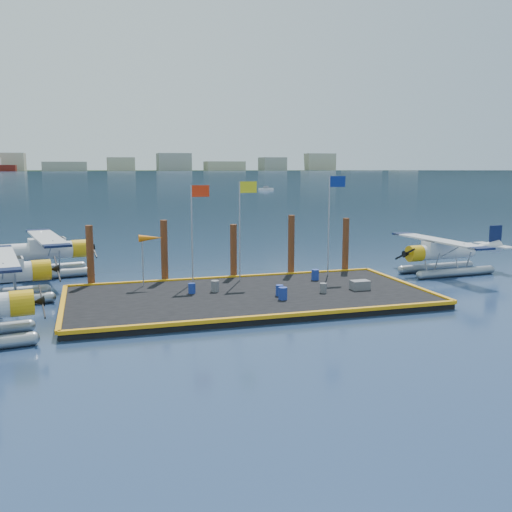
{
  "coord_description": "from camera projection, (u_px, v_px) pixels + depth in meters",
  "views": [
    {
      "loc": [
        -8.5,
        -30.28,
        7.55
      ],
      "look_at": [
        1.03,
        2.0,
        2.22
      ],
      "focal_mm": 40.0,
      "sensor_mm": 36.0,
      "label": 1
    }
  ],
  "objects": [
    {
      "name": "windsock",
      "position": [
        150.0,
        239.0,
        33.94
      ],
      "size": [
        1.4,
        0.44,
        3.12
      ],
      "color": "#97979F",
      "rests_on": "dock"
    },
    {
      "name": "drum_1",
      "position": [
        280.0,
        290.0,
        31.71
      ],
      "size": [
        0.43,
        0.43,
        0.6
      ],
      "primitive_type": "cylinder",
      "color": "navy",
      "rests_on": "dock"
    },
    {
      "name": "seaplane_d",
      "position": [
        442.0,
        254.0,
        39.98
      ],
      "size": [
        8.4,
        9.26,
        3.28
      ],
      "rotation": [
        0.0,
        0.0,
        1.65
      ],
      "color": "gray",
      "rests_on": "ground"
    },
    {
      "name": "crate",
      "position": [
        360.0,
        285.0,
        33.3
      ],
      "size": [
        1.06,
        0.71,
        0.53
      ],
      "primitive_type": "cube",
      "color": "#5D5D62",
      "rests_on": "dock"
    },
    {
      "name": "piling_0",
      "position": [
        90.0,
        258.0,
        34.67
      ],
      "size": [
        0.44,
        0.44,
        4.0
      ],
      "primitive_type": "cylinder",
      "color": "#452913",
      "rests_on": "ground"
    },
    {
      "name": "dock_bumpers",
      "position": [
        249.0,
        292.0,
        32.17
      ],
      "size": [
        20.25,
        10.25,
        0.18
      ],
      "primitive_type": null,
      "color": "orange",
      "rests_on": "dock"
    },
    {
      "name": "flagpole_blue",
      "position": [
        332.0,
        210.0,
        36.99
      ],
      "size": [
        1.14,
        0.08,
        6.5
      ],
      "color": "#97979F",
      "rests_on": "dock"
    },
    {
      "name": "drum_0",
      "position": [
        192.0,
        288.0,
        32.28
      ],
      "size": [
        0.41,
        0.41,
        0.58
      ],
      "primitive_type": "cylinder",
      "color": "navy",
      "rests_on": "dock"
    },
    {
      "name": "far_backdrop",
      "position": [
        170.0,
        165.0,
        1743.78
      ],
      "size": [
        3050.0,
        2050.0,
        810.0
      ],
      "color": "black",
      "rests_on": "ground"
    },
    {
      "name": "piling_4",
      "position": [
        346.0,
        247.0,
        39.43
      ],
      "size": [
        0.44,
        0.44,
        4.0
      ],
      "primitive_type": "cylinder",
      "color": "#452913",
      "rests_on": "ground"
    },
    {
      "name": "piling_2",
      "position": [
        234.0,
        253.0,
        37.2
      ],
      "size": [
        0.44,
        0.44,
        3.8
      ],
      "primitive_type": "cylinder",
      "color": "#452913",
      "rests_on": "ground"
    },
    {
      "name": "flagpole_yellow",
      "position": [
        243.0,
        215.0,
        35.34
      ],
      "size": [
        1.14,
        0.08,
        6.2
      ],
      "color": "#97979F",
      "rests_on": "dock"
    },
    {
      "name": "drum_2",
      "position": [
        323.0,
        288.0,
        32.46
      ],
      "size": [
        0.39,
        0.39,
        0.55
      ],
      "primitive_type": "cylinder",
      "color": "#5D5D62",
      "rests_on": "dock"
    },
    {
      "name": "drum_3",
      "position": [
        283.0,
        293.0,
        30.77
      ],
      "size": [
        0.48,
        0.48,
        0.67
      ],
      "primitive_type": "cylinder",
      "color": "navy",
      "rests_on": "dock"
    },
    {
      "name": "dock",
      "position": [
        249.0,
        297.0,
        32.22
      ],
      "size": [
        20.0,
        10.0,
        0.4
      ],
      "primitive_type": "cube",
      "color": "black",
      "rests_on": "ground"
    },
    {
      "name": "flagpole_red",
      "position": [
        195.0,
        219.0,
        34.52
      ],
      "size": [
        1.14,
        0.08,
        6.0
      ],
      "color": "#97979F",
      "rests_on": "dock"
    },
    {
      "name": "piling_3",
      "position": [
        291.0,
        247.0,
        38.28
      ],
      "size": [
        0.44,
        0.44,
        4.3
      ],
      "primitive_type": "cylinder",
      "color": "#452913",
      "rests_on": "ground"
    },
    {
      "name": "drum_5",
      "position": [
        215.0,
        286.0,
        32.72
      ],
      "size": [
        0.45,
        0.45,
        0.64
      ],
      "primitive_type": "cylinder",
      "color": "#5D5D62",
      "rests_on": "dock"
    },
    {
      "name": "seaplane_c",
      "position": [
        41.0,
        254.0,
        39.06
      ],
      "size": [
        9.52,
        10.38,
        3.67
      ],
      "rotation": [
        0.0,
        0.0,
        -1.38
      ],
      "color": "gray",
      "rests_on": "ground"
    },
    {
      "name": "piling_1",
      "position": [
        164.0,
        253.0,
        35.92
      ],
      "size": [
        0.44,
        0.44,
        4.2
      ],
      "primitive_type": "cylinder",
      "color": "#452913",
      "rests_on": "ground"
    },
    {
      "name": "drum_4",
      "position": [
        315.0,
        275.0,
        36.05
      ],
      "size": [
        0.47,
        0.47,
        0.67
      ],
      "primitive_type": "cylinder",
      "color": "navy",
      "rests_on": "dock"
    },
    {
      "name": "ground",
      "position": [
        249.0,
        301.0,
        32.25
      ],
      "size": [
        4000.0,
        4000.0,
        0.0
      ],
      "primitive_type": "plane",
      "color": "navy",
      "rests_on": "ground"
    }
  ]
}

